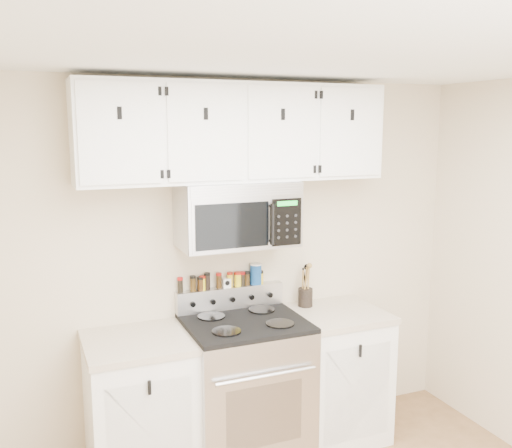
{
  "coord_description": "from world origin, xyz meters",
  "views": [
    {
      "loc": [
        -1.28,
        -1.85,
        2.19
      ],
      "look_at": [
        0.09,
        1.45,
        1.57
      ],
      "focal_mm": 40.0,
      "sensor_mm": 36.0,
      "label": 1
    }
  ],
  "objects_px": {
    "microwave": "(238,214)",
    "utensil_crock": "(305,296)",
    "salt_canister": "(256,274)",
    "range": "(245,388)"
  },
  "relations": [
    {
      "from": "range",
      "to": "microwave",
      "type": "height_order",
      "value": "microwave"
    },
    {
      "from": "microwave",
      "to": "salt_canister",
      "type": "height_order",
      "value": "microwave"
    },
    {
      "from": "range",
      "to": "salt_canister",
      "type": "distance_m",
      "value": 0.77
    },
    {
      "from": "microwave",
      "to": "utensil_crock",
      "type": "bearing_deg",
      "value": 7.78
    },
    {
      "from": "range",
      "to": "salt_canister",
      "type": "xyz_separation_m",
      "value": [
        0.19,
        0.28,
        0.69
      ]
    },
    {
      "from": "utensil_crock",
      "to": "salt_canister",
      "type": "xyz_separation_m",
      "value": [
        -0.35,
        0.08,
        0.18
      ]
    },
    {
      "from": "range",
      "to": "salt_canister",
      "type": "relative_size",
      "value": 7.49
    },
    {
      "from": "microwave",
      "to": "utensil_crock",
      "type": "height_order",
      "value": "microwave"
    },
    {
      "from": "utensil_crock",
      "to": "salt_canister",
      "type": "bearing_deg",
      "value": 166.83
    },
    {
      "from": "range",
      "to": "microwave",
      "type": "distance_m",
      "value": 1.15
    }
  ]
}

